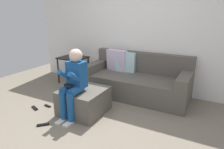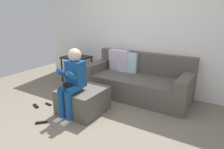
{
  "view_description": "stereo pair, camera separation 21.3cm",
  "coord_description": "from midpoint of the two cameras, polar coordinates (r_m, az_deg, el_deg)",
  "views": [
    {
      "loc": [
        1.61,
        -2.13,
        1.69
      ],
      "look_at": [
        -0.07,
        0.99,
        0.58
      ],
      "focal_mm": 32.18,
      "sensor_mm": 36.0,
      "label": 1
    },
    {
      "loc": [
        1.79,
        -2.02,
        1.69
      ],
      "look_at": [
        -0.07,
        0.99,
        0.58
      ],
      "focal_mm": 32.18,
      "sensor_mm": 36.0,
      "label": 2
    }
  ],
  "objects": [
    {
      "name": "ground_plane",
      "position": [
        3.17,
        -6.68,
        -14.94
      ],
      "size": [
        6.87,
        6.87,
        0.0
      ],
      "primitive_type": "plane",
      "color": "slate"
    },
    {
      "name": "person_seated",
      "position": [
        3.3,
        -9.44,
        -1.57
      ],
      "size": [
        0.29,
        0.57,
        1.13
      ],
      "color": "#194C8C",
      "rests_on": "ground_plane"
    },
    {
      "name": "remote_by_storage_bin",
      "position": [
        4.01,
        -16.17,
        -8.13
      ],
      "size": [
        0.16,
        0.06,
        0.02
      ],
      "primitive_type": "cube",
      "rotation": [
        0.0,
        0.0,
        -0.11
      ],
      "color": "black",
      "rests_on": "ground_plane"
    },
    {
      "name": "remote_under_side_table",
      "position": [
        4.01,
        -19.42,
        -8.45
      ],
      "size": [
        0.19,
        0.11,
        0.02
      ],
      "primitive_type": "cube",
      "rotation": [
        0.0,
        0.0,
        -0.35
      ],
      "color": "black",
      "rests_on": "ground_plane"
    },
    {
      "name": "side_table",
      "position": [
        5.02,
        -8.85,
        4.03
      ],
      "size": [
        0.63,
        0.53,
        0.64
      ],
      "color": "black",
      "rests_on": "ground_plane"
    },
    {
      "name": "couch_sectional",
      "position": [
        4.2,
        8.62,
        -1.88
      ],
      "size": [
        2.12,
        0.9,
        0.9
      ],
      "color": "#59544C",
      "rests_on": "ground_plane"
    },
    {
      "name": "ottoman",
      "position": [
        3.55,
        -6.56,
        -7.26
      ],
      "size": [
        0.71,
        0.73,
        0.43
      ],
      "primitive_type": "cube",
      "color": "#59544C",
      "rests_on": "ground_plane"
    },
    {
      "name": "wall_back",
      "position": [
        4.46,
        9.4,
        12.14
      ],
      "size": [
        5.28,
        0.1,
        2.6
      ],
      "primitive_type": "cube",
      "color": "white",
      "rests_on": "ground_plane"
    },
    {
      "name": "remote_near_ottoman",
      "position": [
        3.42,
        -17.71,
        -12.88
      ],
      "size": [
        0.17,
        0.17,
        0.02
      ],
      "primitive_type": "cube",
      "rotation": [
        0.0,
        0.0,
        0.8
      ],
      "color": "black",
      "rests_on": "ground_plane"
    }
  ]
}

